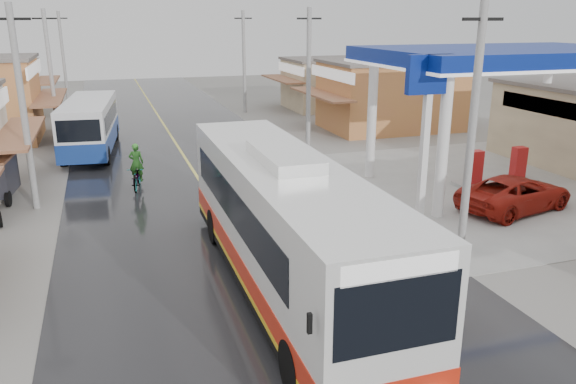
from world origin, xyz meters
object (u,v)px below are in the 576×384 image
coach_bus (283,224)px  cyclist (137,174)px  jeepney (515,193)px  second_bus (90,125)px

coach_bus → cyclist: size_ratio=6.06×
jeepney → cyclist: 16.22m
second_bus → coach_bus: bearing=-69.1°
cyclist → coach_bus: bearing=-63.6°
second_bus → jeepney: bearing=-38.7°
coach_bus → cyclist: bearing=106.3°
coach_bus → cyclist: (-3.29, 11.40, -1.25)m
coach_bus → second_bus: size_ratio=1.41×
jeepney → coach_bus: bearing=94.9°
jeepney → second_bus: bearing=31.9°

